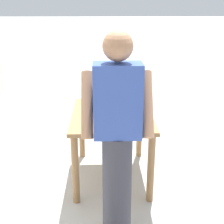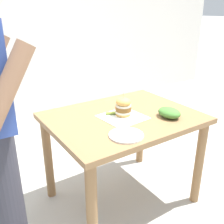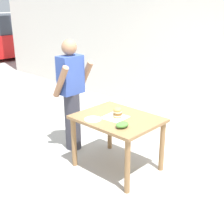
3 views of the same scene
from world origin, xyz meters
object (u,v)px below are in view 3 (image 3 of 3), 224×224
Objects in this scene: parked_car_mid_block at (6,39)px; patio_table at (117,126)px; sandwich at (117,112)px; diner_across_table at (72,94)px; side_salad at (122,125)px; side_plate_with_forks at (93,119)px; pickle_spear at (117,114)px.

patio_table is at bearing -110.67° from parked_car_mid_block.
diner_across_table is at bearing 90.94° from sandwich.
side_salad is 9.48m from parked_car_mid_block.
side_salad is (0.07, -0.44, 0.03)m from side_plate_with_forks.
side_plate_with_forks is 0.13× the size of diner_across_table.
diner_across_table reaches higher than side_plate_with_forks.
side_plate_with_forks is at bearing -112.73° from parked_car_mid_block.
diner_across_table reaches higher than patio_table.
sandwich is (-0.00, 0.00, 0.19)m from patio_table.
side_plate_with_forks is 0.45m from side_salad.
side_salad is at bearing -128.83° from pickle_spear.
side_salad reaches higher than pickle_spear.
sandwich is 0.34m from side_plate_with_forks.
diner_across_table reaches higher than parked_car_mid_block.
parked_car_mid_block is at bearing 67.27° from side_plate_with_forks.
patio_table is at bearing 51.47° from side_salad.
parked_car_mid_block is at bearing 69.51° from pickle_spear.
patio_table is at bearing -88.95° from diner_across_table.
sandwich is 0.11m from pickle_spear.
side_plate_with_forks is 9.10m from parked_car_mid_block.
patio_table is 0.19m from sandwich.
pickle_spear is 0.45× the size of side_salad.
parked_car_mid_block is at bearing 68.71° from side_salad.
patio_table is 0.37m from side_salad.
side_salad is at bearing -128.53° from patio_table.
pickle_spear is at bearing 51.17° from side_salad.
pickle_spear is 0.02× the size of parked_car_mid_block.
parked_car_mid_block reaches higher than pickle_spear.
patio_table is at bearing -29.18° from sandwich.
sandwich is at bearing -110.68° from parked_car_mid_block.
side_plate_with_forks is at bearing 99.31° from side_salad.
patio_table is 6.04× the size of side_salad.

